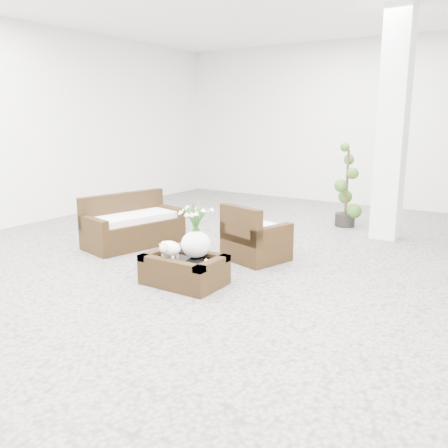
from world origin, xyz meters
The scene contains 9 objects.
ground centered at (0.00, 0.00, 0.00)m, with size 11.00×11.00×0.00m, color gray.
column centered at (1.20, 2.80, 1.75)m, with size 0.40×0.40×3.50m, color white.
coffee_table centered at (-0.16, -0.70, 0.16)m, with size 0.90×0.60×0.31m, color #35220F.
sheep_figurine centered at (-0.28, -0.80, 0.42)m, with size 0.28×0.23×0.21m, color white.
planter_narcissus centered at (-0.06, -0.60, 0.71)m, with size 0.44×0.44×0.80m, color white, non-canonical shape.
tealight centered at (0.14, -0.68, 0.33)m, with size 0.04×0.04×0.03m, color white.
armchair centered at (0.06, 0.60, 0.38)m, with size 0.72×0.69×0.77m, color #35220F.
loveseat centered at (-1.84, 0.25, 0.38)m, with size 1.44×0.69×0.77m, color #35220F.
topiary centered at (0.38, 3.24, 0.72)m, with size 0.38×0.38×1.44m, color #2C4E19, non-canonical shape.
Camera 1 is at (3.09, -4.86, 1.90)m, focal length 38.29 mm.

